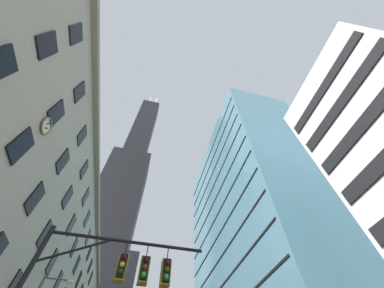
% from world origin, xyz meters
% --- Properties ---
extents(dark_skyscraper, '(26.60, 26.60, 171.85)m').
position_xyz_m(dark_skyscraper, '(-15.64, 73.34, 51.20)').
color(dark_skyscraper, black).
rests_on(dark_skyscraper, ground).
extents(glass_office_midrise, '(15.12, 35.65, 52.90)m').
position_xyz_m(glass_office_midrise, '(18.50, 27.58, 26.45)').
color(glass_office_midrise, teal).
rests_on(glass_office_midrise, ground).
extents(traffic_signal_mast, '(6.87, 0.63, 7.19)m').
position_xyz_m(traffic_signal_mast, '(-3.58, 2.66, 5.39)').
color(traffic_signal_mast, black).
rests_on(traffic_signal_mast, sidewalk_left).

